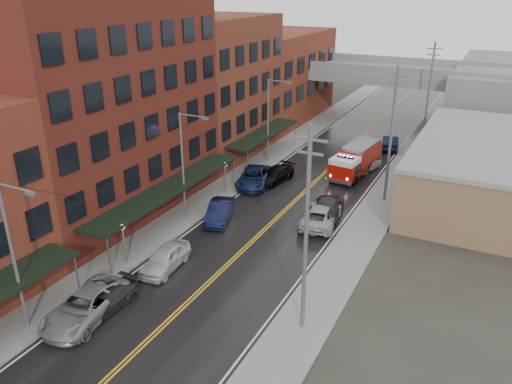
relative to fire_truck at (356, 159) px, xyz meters
The scene contains 31 objects.
road 10.95m from the fire_truck, 105.37° to the right, with size 11.00×160.00×0.02m, color black.
sidewalk_left 14.66m from the fire_truck, 134.23° to the right, with size 3.00×160.00×0.15m, color slate.
sidewalk_right 11.45m from the fire_truck, 67.03° to the right, with size 3.00×160.00×0.15m, color slate.
curb_left 13.57m from the fire_truck, 129.20° to the right, with size 0.30×160.00×0.15m, color gray.
curb_right 10.92m from the fire_truck, 75.11° to the right, with size 0.30×160.00×0.15m, color gray.
brick_building_b 24.91m from the fire_truck, 132.83° to the right, with size 9.00×20.00×18.00m, color #5A1E17.
brick_building_c 17.21m from the fire_truck, behind, with size 9.00×15.00×15.00m, color maroon.
brick_building_far 24.27m from the fire_truck, 132.65° to the left, with size 9.00×20.00×12.00m, color maroon.
tan_building 13.17m from the fire_truck, ahead, with size 14.00×22.00×5.00m, color #876549.
awning_1 20.34m from the fire_truck, 120.71° to the right, with size 2.60×18.00×3.09m.
awning_2 10.45m from the fire_truck, behind, with size 2.60×13.00×3.09m.
globe_lamp_1 26.16m from the fire_truck, 110.77° to the right, with size 0.44×0.44×3.12m.
globe_lamp_2 13.99m from the fire_truck, 131.59° to the right, with size 0.44×0.44×3.12m.
street_lamp_0 33.98m from the fire_truck, 106.19° to the right, with size 2.64×0.22×9.00m.
street_lamp_1 19.29m from the fire_truck, 119.80° to the right, with size 2.64×0.22×9.00m.
street_lamp_2 10.09m from the fire_truck, behind, with size 2.64×0.22×9.00m.
utility_pole_0 26.24m from the fire_truck, 80.35° to the right, with size 1.80×0.24×12.00m.
utility_pole_1 8.39m from the fire_truck, 51.53° to the right, with size 1.80×0.24×12.00m.
utility_pole_2 15.89m from the fire_truck, 73.43° to the left, with size 1.80×0.24×12.00m.
overpass 22.18m from the fire_truck, 97.59° to the left, with size 40.00×10.00×7.50m.
fire_truck is the anchor object (origin of this frame).
parked_car_left_2 31.13m from the fire_truck, 103.63° to the right, with size 2.77×6.00×1.67m, color gray.
parked_car_left_3 29.95m from the fire_truck, 103.21° to the right, with size 1.86×4.58×1.33m, color #262729.
parked_car_left_4 24.53m from the fire_truck, 105.31° to the right, with size 1.87×4.65×1.59m, color silver.
parked_car_left_5 16.96m from the fire_truck, 114.27° to the right, with size 1.69×4.83×1.59m, color black.
parked_car_left_6 10.73m from the fire_truck, 137.36° to the right, with size 2.72×5.91×1.64m, color #13214A.
parked_car_left_7 8.63m from the fire_truck, 138.89° to the right, with size 2.07×5.09×1.48m, color black.
parked_car_right_0 12.39m from the fire_truck, 86.62° to the right, with size 2.71×5.88×1.63m, color #A0A2A8.
parked_car_right_1 10.70m from the fire_truck, 86.08° to the right, with size 2.30×5.66×1.64m, color #242527.
parked_car_right_2 2.03m from the fire_truck, 66.78° to the left, with size 1.83×4.54×1.55m, color white.
parked_car_right_3 10.42m from the fire_truck, 82.93° to the left, with size 1.73×4.96×1.63m, color black.
Camera 1 is at (15.22, -6.97, 18.24)m, focal length 35.00 mm.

